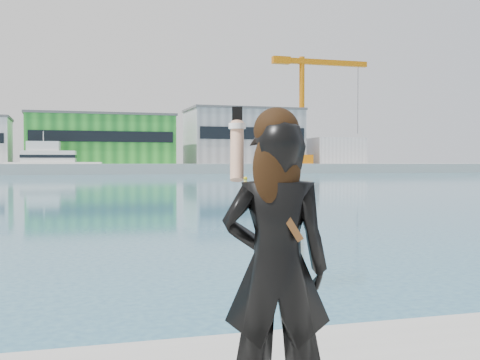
# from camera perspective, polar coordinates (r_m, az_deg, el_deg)

# --- Properties ---
(far_quay) EXTENTS (320.00, 40.00, 2.00)m
(far_quay) POSITION_cam_1_polar(r_m,az_deg,el_deg) (133.78, -16.58, 1.06)
(far_quay) COLOR #9E9E99
(far_quay) RESTS_ON ground
(warehouse_green) EXTENTS (30.60, 16.36, 10.50)m
(warehouse_green) POSITION_cam_1_polar(r_m,az_deg,el_deg) (132.12, -13.12, 3.80)
(warehouse_green) COLOR #208228
(warehouse_green) RESTS_ON far_quay
(warehouse_grey_right) EXTENTS (25.50, 15.35, 12.50)m
(warehouse_grey_right) POSITION_cam_1_polar(r_m,az_deg,el_deg) (137.96, 0.30, 4.16)
(warehouse_grey_right) COLOR gray
(warehouse_grey_right) RESTS_ON far_quay
(ancillary_shed) EXTENTS (12.00, 10.00, 6.00)m
(ancillary_shed) POSITION_cam_1_polar(r_m,az_deg,el_deg) (144.05, 8.93, 2.74)
(ancillary_shed) COLOR silver
(ancillary_shed) RESTS_ON far_quay
(dock_crane) EXTENTS (23.00, 4.00, 24.00)m
(dock_crane) POSITION_cam_1_polar(r_m,az_deg,el_deg) (137.34, 6.35, 7.01)
(dock_crane) COLOR orange
(dock_crane) RESTS_ON far_quay
(flagpole_right) EXTENTS (1.28, 0.16, 8.00)m
(flagpole_right) POSITION_cam_1_polar(r_m,az_deg,el_deg) (126.87, -6.54, 3.59)
(flagpole_right) COLOR silver
(flagpole_right) RESTS_ON far_quay
(motor_yacht) EXTENTS (17.93, 6.61, 8.18)m
(motor_yacht) POSITION_cam_1_polar(r_m,az_deg,el_deg) (118.81, -17.43, 1.62)
(motor_yacht) COLOR white
(motor_yacht) RESTS_ON ground
(buoy_near) EXTENTS (0.50, 0.50, 0.50)m
(buoy_near) POSITION_cam_1_polar(r_m,az_deg,el_deg) (79.04, 0.52, 0.04)
(buoy_near) COLOR #E2B30B
(buoy_near) RESTS_ON ground
(woman) EXTENTS (0.70, 0.56, 1.75)m
(woman) POSITION_cam_1_polar(r_m,az_deg,el_deg) (3.39, 3.43, -7.50)
(woman) COLOR black
(woman) RESTS_ON near_quay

